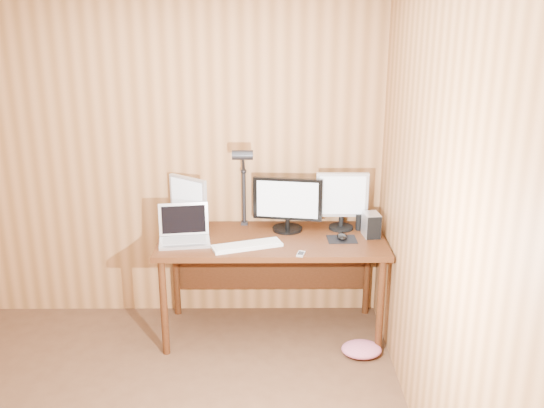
{
  "coord_description": "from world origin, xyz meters",
  "views": [
    {
      "loc": [
        0.9,
        -2.37,
        2.31
      ],
      "look_at": [
        0.93,
        1.58,
        1.02
      ],
      "focal_mm": 40.0,
      "sensor_mm": 36.0,
      "label": 1
    }
  ],
  "objects_px": {
    "desk_lamp": "(243,176)",
    "keyboard": "(247,246)",
    "mouse": "(342,236)",
    "phone": "(301,254)",
    "monitor_left": "(188,201)",
    "monitor_center": "(288,204)",
    "monitor_right": "(342,199)",
    "speaker": "(359,222)",
    "hard_drive": "(371,225)",
    "laptop": "(184,232)",
    "desk": "(272,250)"
  },
  "relations": [
    {
      "from": "desk",
      "to": "phone",
      "type": "distance_m",
      "value": 0.44
    },
    {
      "from": "phone",
      "to": "monitor_left",
      "type": "bearing_deg",
      "value": 161.78
    },
    {
      "from": "keyboard",
      "to": "phone",
      "type": "bearing_deg",
      "value": -39.43
    },
    {
      "from": "keyboard",
      "to": "mouse",
      "type": "relative_size",
      "value": 4.41
    },
    {
      "from": "desk",
      "to": "hard_drive",
      "type": "relative_size",
      "value": 9.45
    },
    {
      "from": "keyboard",
      "to": "hard_drive",
      "type": "xyz_separation_m",
      "value": [
        0.88,
        0.2,
        0.07
      ]
    },
    {
      "from": "desk",
      "to": "monitor_left",
      "type": "distance_m",
      "value": 0.71
    },
    {
      "from": "monitor_right",
      "to": "mouse",
      "type": "height_order",
      "value": "monitor_right"
    },
    {
      "from": "monitor_center",
      "to": "phone",
      "type": "relative_size",
      "value": 5.07
    },
    {
      "from": "keyboard",
      "to": "desk_lamp",
      "type": "xyz_separation_m",
      "value": [
        -0.03,
        0.38,
        0.39
      ]
    },
    {
      "from": "laptop",
      "to": "phone",
      "type": "bearing_deg",
      "value": -26.34
    },
    {
      "from": "phone",
      "to": "desk_lamp",
      "type": "relative_size",
      "value": 0.15
    },
    {
      "from": "mouse",
      "to": "desk_lamp",
      "type": "distance_m",
      "value": 0.83
    },
    {
      "from": "monitor_right",
      "to": "keyboard",
      "type": "height_order",
      "value": "monitor_right"
    },
    {
      "from": "mouse",
      "to": "hard_drive",
      "type": "relative_size",
      "value": 0.67
    },
    {
      "from": "laptop",
      "to": "monitor_center",
      "type": "bearing_deg",
      "value": 7.13
    },
    {
      "from": "monitor_left",
      "to": "monitor_right",
      "type": "distance_m",
      "value": 1.12
    },
    {
      "from": "mouse",
      "to": "hard_drive",
      "type": "height_order",
      "value": "hard_drive"
    },
    {
      "from": "desk",
      "to": "keyboard",
      "type": "relative_size",
      "value": 3.21
    },
    {
      "from": "desk_lamp",
      "to": "keyboard",
      "type": "bearing_deg",
      "value": -69.13
    },
    {
      "from": "keyboard",
      "to": "hard_drive",
      "type": "bearing_deg",
      "value": -5.9
    },
    {
      "from": "phone",
      "to": "monitor_center",
      "type": "bearing_deg",
      "value": 113.97
    },
    {
      "from": "monitor_center",
      "to": "monitor_left",
      "type": "bearing_deg",
      "value": -175.01
    },
    {
      "from": "mouse",
      "to": "speaker",
      "type": "bearing_deg",
      "value": 53.3
    },
    {
      "from": "monitor_center",
      "to": "speaker",
      "type": "xyz_separation_m",
      "value": [
        0.52,
        0.0,
        -0.14
      ]
    },
    {
      "from": "desk",
      "to": "keyboard",
      "type": "bearing_deg",
      "value": -125.39
    },
    {
      "from": "monitor_right",
      "to": "speaker",
      "type": "height_order",
      "value": "monitor_right"
    },
    {
      "from": "monitor_center",
      "to": "desk_lamp",
      "type": "distance_m",
      "value": 0.38
    },
    {
      "from": "mouse",
      "to": "hard_drive",
      "type": "bearing_deg",
      "value": 17.24
    },
    {
      "from": "monitor_right",
      "to": "laptop",
      "type": "relative_size",
      "value": 1.12
    },
    {
      "from": "keyboard",
      "to": "phone",
      "type": "relative_size",
      "value": 5.03
    },
    {
      "from": "hard_drive",
      "to": "monitor_right",
      "type": "bearing_deg",
      "value": 135.56
    },
    {
      "from": "mouse",
      "to": "desk_lamp",
      "type": "height_order",
      "value": "desk_lamp"
    },
    {
      "from": "speaker",
      "to": "monitor_center",
      "type": "bearing_deg",
      "value": -179.53
    },
    {
      "from": "mouse",
      "to": "phone",
      "type": "height_order",
      "value": "mouse"
    },
    {
      "from": "desk",
      "to": "speaker",
      "type": "xyz_separation_m",
      "value": [
        0.64,
        0.09,
        0.18
      ]
    },
    {
      "from": "monitor_center",
      "to": "monitor_left",
      "type": "relative_size",
      "value": 1.29
    },
    {
      "from": "desk",
      "to": "monitor_right",
      "type": "bearing_deg",
      "value": 12.3
    },
    {
      "from": "monitor_right",
      "to": "laptop",
      "type": "distance_m",
      "value": 1.16
    },
    {
      "from": "hard_drive",
      "to": "phone",
      "type": "xyz_separation_m",
      "value": [
        -0.52,
        -0.34,
        -0.08
      ]
    },
    {
      "from": "monitor_left",
      "to": "keyboard",
      "type": "height_order",
      "value": "monitor_left"
    },
    {
      "from": "phone",
      "to": "desk_lamp",
      "type": "height_order",
      "value": "desk_lamp"
    },
    {
      "from": "laptop",
      "to": "mouse",
      "type": "bearing_deg",
      "value": -7.8
    },
    {
      "from": "monitor_center",
      "to": "hard_drive",
      "type": "xyz_separation_m",
      "value": [
        0.59,
        -0.13,
        -0.12
      ]
    },
    {
      "from": "keyboard",
      "to": "speaker",
      "type": "distance_m",
      "value": 0.88
    },
    {
      "from": "monitor_left",
      "to": "mouse",
      "type": "bearing_deg",
      "value": 23.97
    },
    {
      "from": "monitor_right",
      "to": "mouse",
      "type": "bearing_deg",
      "value": -94.29
    },
    {
      "from": "mouse",
      "to": "monitor_right",
      "type": "bearing_deg",
      "value": 85.2
    },
    {
      "from": "monitor_right",
      "to": "laptop",
      "type": "height_order",
      "value": "monitor_right"
    },
    {
      "from": "monitor_right",
      "to": "hard_drive",
      "type": "distance_m",
      "value": 0.29
    }
  ]
}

